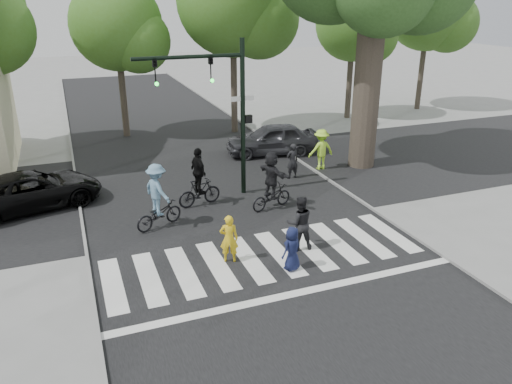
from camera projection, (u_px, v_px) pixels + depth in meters
ground at (277, 272)px, 14.33m from camera, size 120.00×120.00×0.00m
road_stem at (224, 208)px, 18.66m from camera, size 10.00×70.00×0.01m
road_cross at (203, 182)px, 21.26m from camera, size 70.00×10.00×0.01m
curb_left at (83, 228)px, 16.95m from camera, size 0.10×70.00×0.10m
curb_right at (342, 189)px, 20.34m from camera, size 0.10×70.00×0.10m
crosswalk at (269, 261)px, 14.90m from camera, size 10.00×3.85×0.01m
traffic_signal at (221, 97)px, 18.39m from camera, size 4.45×0.29×6.00m
bg_tree_2 at (122, 29)px, 26.03m from camera, size 5.04×4.80×8.40m
bg_tree_3 at (240, 5)px, 26.47m from camera, size 6.30×6.00×10.20m
bg_tree_4 at (358, 27)px, 30.35m from camera, size 4.83×4.60×8.15m
bg_tree_5 at (434, 13)px, 32.60m from camera, size 5.67×5.40×9.30m
pedestrian_woman at (229, 239)px, 14.64m from camera, size 0.63×0.52×1.50m
pedestrian_child at (292, 249)px, 14.23m from camera, size 0.77×0.64×1.34m
pedestrian_adult at (299, 223)px, 15.36m from camera, size 0.96×0.81×1.76m
cyclist_left at (158, 200)px, 16.78m from camera, size 1.88×1.33×2.26m
cyclist_mid at (199, 182)px, 18.57m from camera, size 1.78×1.11×2.24m
cyclist_right at (272, 184)px, 18.28m from camera, size 1.83×1.69×2.20m
car_suv at (32, 190)px, 18.44m from camera, size 5.39×3.48×1.38m
car_grey at (272, 139)px, 24.71m from camera, size 4.77×2.54×1.54m
bystander_hivis at (321, 149)px, 22.52m from camera, size 1.20×0.69×1.85m
bystander_dark at (292, 161)px, 21.44m from camera, size 0.60×0.42×1.55m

